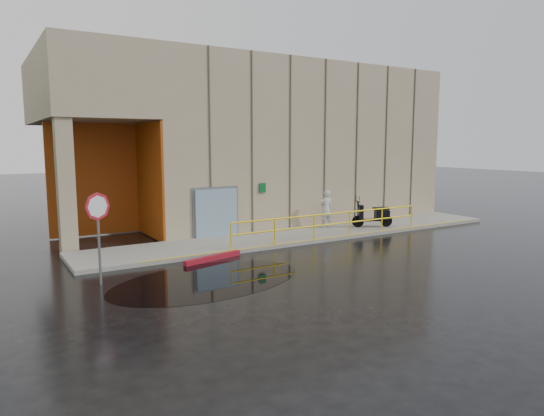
# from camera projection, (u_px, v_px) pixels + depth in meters

# --- Properties ---
(ground) EXTENTS (120.00, 120.00, 0.00)m
(ground) POSITION_uv_depth(u_px,v_px,m) (289.00, 271.00, 15.57)
(ground) COLOR black
(ground) RESTS_ON ground
(sidewalk) EXTENTS (20.00, 3.00, 0.15)m
(sidewalk) POSITION_uv_depth(u_px,v_px,m) (308.00, 234.00, 21.43)
(sidewalk) COLOR gray
(sidewalk) RESTS_ON ground
(building) EXTENTS (20.00, 10.17, 8.00)m
(building) POSITION_uv_depth(u_px,v_px,m) (257.00, 141.00, 26.93)
(building) COLOR tan
(building) RESTS_ON ground
(guardrail) EXTENTS (9.56, 0.06, 1.03)m
(guardrail) POSITION_uv_depth(u_px,v_px,m) (332.00, 225.00, 20.34)
(guardrail) COLOR yellow
(guardrail) RESTS_ON sidewalk
(person) EXTENTS (0.70, 0.51, 1.77)m
(person) POSITION_uv_depth(u_px,v_px,m) (326.00, 209.00, 22.57)
(person) COLOR silver
(person) RESTS_ON sidewalk
(scooter) EXTENTS (1.98, 1.34, 1.50)m
(scooter) POSITION_uv_depth(u_px,v_px,m) (373.00, 209.00, 22.75)
(scooter) COLOR black
(scooter) RESTS_ON sidewalk
(stop_sign) EXTENTS (0.76, 0.35, 2.69)m
(stop_sign) POSITION_uv_depth(u_px,v_px,m) (98.00, 218.00, 13.82)
(stop_sign) COLOR slate
(stop_sign) RESTS_ON ground
(red_curb) EXTENTS (2.37, 0.77, 0.18)m
(red_curb) POSITION_uv_depth(u_px,v_px,m) (213.00, 258.00, 16.96)
(red_curb) COLOR maroon
(red_curb) RESTS_ON ground
(puddle) EXTENTS (6.71, 4.73, 0.01)m
(puddle) POSITION_uv_depth(u_px,v_px,m) (208.00, 280.00, 14.52)
(puddle) COLOR black
(puddle) RESTS_ON ground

